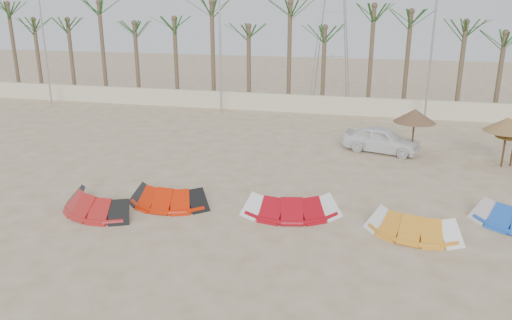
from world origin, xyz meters
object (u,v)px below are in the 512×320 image
(kite_orange, at_px, (413,222))
(car, at_px, (382,140))
(kite_red_right, at_px, (293,202))
(parasol_left, at_px, (415,116))
(kite_red_mid, at_px, (171,194))
(kite_red_left, at_px, (99,201))
(parasol_mid, at_px, (508,125))

(kite_orange, relative_size, car, 0.85)
(kite_red_right, relative_size, parasol_left, 1.52)
(kite_red_mid, bearing_deg, kite_red_left, -151.42)
(kite_red_mid, xyz_separation_m, parasol_mid, (14.00, 8.30, 1.72))
(kite_orange, xyz_separation_m, car, (-1.12, 9.94, 0.27))
(car, bearing_deg, kite_red_mid, 154.58)
(parasol_left, height_order, parasol_mid, parasol_left)
(kite_red_right, height_order, kite_orange, same)
(kite_red_left, height_order, parasol_left, parasol_left)
(kite_red_left, relative_size, parasol_mid, 1.49)
(kite_red_mid, xyz_separation_m, kite_red_right, (4.92, 0.30, 0.00))
(kite_red_left, distance_m, kite_orange, 11.76)
(kite_red_left, distance_m, kite_red_mid, 2.76)
(kite_red_left, height_order, parasol_mid, parasol_mid)
(kite_red_mid, distance_m, kite_red_right, 4.93)
(kite_red_left, height_order, car, car)
(kite_red_left, xyz_separation_m, parasol_left, (12.18, 10.47, 1.74))
(kite_orange, height_order, car, car)
(kite_red_right, xyz_separation_m, car, (3.27, 9.18, 0.27))
(car, bearing_deg, kite_orange, -158.19)
(parasol_left, bearing_deg, kite_red_mid, -136.83)
(parasol_left, xyz_separation_m, parasol_mid, (4.24, -0.86, -0.02))
(car, bearing_deg, parasol_mid, -86.18)
(kite_red_mid, relative_size, kite_red_right, 0.86)
(kite_red_left, bearing_deg, parasol_mid, 30.35)
(parasol_left, bearing_deg, kite_red_left, -139.30)
(kite_red_right, relative_size, kite_orange, 1.11)
(car, bearing_deg, kite_red_right, 175.76)
(parasol_left, relative_size, parasol_mid, 1.01)
(kite_red_left, xyz_separation_m, parasol_mid, (16.42, 9.62, 1.72))
(kite_red_mid, bearing_deg, kite_orange, -2.78)
(kite_red_right, height_order, parasol_mid, parasol_mid)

